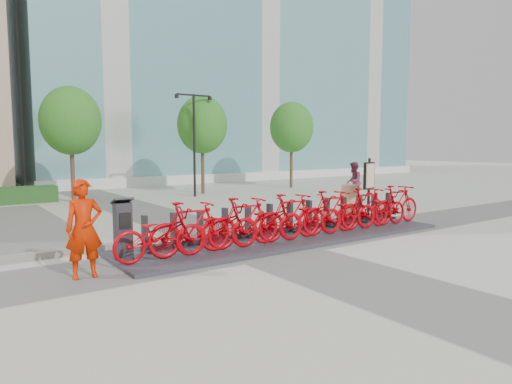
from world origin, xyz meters
TOP-DOWN VIEW (x-y plane):
  - ground at (0.00, 0.00)m, footprint 120.00×120.00m
  - glass_building at (14.00, 26.00)m, footprint 32.00×16.00m
  - tree_1 at (-1.50, 12.00)m, footprint 2.60×2.60m
  - tree_2 at (5.00, 12.00)m, footprint 2.60×2.60m
  - tree_3 at (11.00, 12.00)m, footprint 2.60×2.60m
  - streetlamp at (4.00, 11.00)m, footprint 2.00×0.20m
  - dock_pad at (1.30, 0.30)m, footprint 9.60×2.40m
  - dock_rail_posts at (1.72, 0.77)m, footprint 8.74×0.50m
  - bike_0 at (-2.60, -0.05)m, footprint 2.09×0.73m
  - bike_1 at (-1.88, -0.05)m, footprint 2.03×0.57m
  - bike_2 at (-1.16, -0.05)m, footprint 2.09×0.73m
  - bike_3 at (-0.44, -0.05)m, footprint 2.03×0.57m
  - bike_4 at (0.28, -0.05)m, footprint 2.09×0.73m
  - bike_5 at (1.00, -0.05)m, footprint 2.03×0.57m
  - bike_6 at (1.72, -0.05)m, footprint 2.09×0.73m
  - bike_7 at (2.44, -0.05)m, footprint 2.03×0.57m
  - bike_8 at (3.16, -0.05)m, footprint 2.09×0.73m
  - bike_9 at (3.88, -0.05)m, footprint 2.03×0.57m
  - bike_10 at (4.60, -0.05)m, footprint 2.09×0.73m
  - bike_11 at (5.32, -0.05)m, footprint 2.03×0.57m
  - kiosk at (-3.24, 0.45)m, footprint 0.42×0.36m
  - worker_red at (-4.22, -0.22)m, footprint 0.71×0.48m
  - pedestrian at (9.06, 5.23)m, footprint 1.10×1.05m
  - construction_barrel at (5.82, 2.44)m, footprint 0.69×0.69m
  - map_sign at (5.98, 1.66)m, footprint 0.69×0.27m

SIDE VIEW (x-z plane):
  - ground at x=0.00m, z-range 0.00..0.00m
  - dock_pad at x=1.30m, z-range 0.00..0.08m
  - dock_rail_posts at x=1.72m, z-range 0.08..0.93m
  - construction_barrel at x=5.82m, z-range 0.00..1.10m
  - bike_0 at x=-2.60m, z-range 0.08..1.18m
  - bike_2 at x=-1.16m, z-range 0.08..1.18m
  - bike_4 at x=0.28m, z-range 0.08..1.18m
  - bike_6 at x=1.72m, z-range 0.08..1.18m
  - bike_8 at x=3.16m, z-range 0.08..1.18m
  - bike_10 at x=4.60m, z-range 0.08..1.18m
  - bike_1 at x=-1.88m, z-range 0.08..1.30m
  - bike_3 at x=-0.44m, z-range 0.08..1.30m
  - bike_5 at x=1.00m, z-range 0.08..1.30m
  - bike_7 at x=2.44m, z-range 0.08..1.30m
  - bike_9 at x=3.88m, z-range 0.08..1.30m
  - bike_11 at x=5.32m, z-range 0.08..1.30m
  - kiosk at x=-3.24m, z-range 0.05..1.40m
  - pedestrian at x=9.06m, z-range 0.00..1.78m
  - worker_red at x=-4.22m, z-range 0.00..1.90m
  - map_sign at x=5.98m, z-range 0.34..2.43m
  - streetlamp at x=4.00m, z-range 0.63..5.63m
  - tree_1 at x=-1.50m, z-range 1.04..6.14m
  - tree_2 at x=5.00m, z-range 1.04..6.14m
  - tree_3 at x=11.00m, z-range 1.04..6.14m
  - glass_building at x=14.00m, z-range 0.00..24.00m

